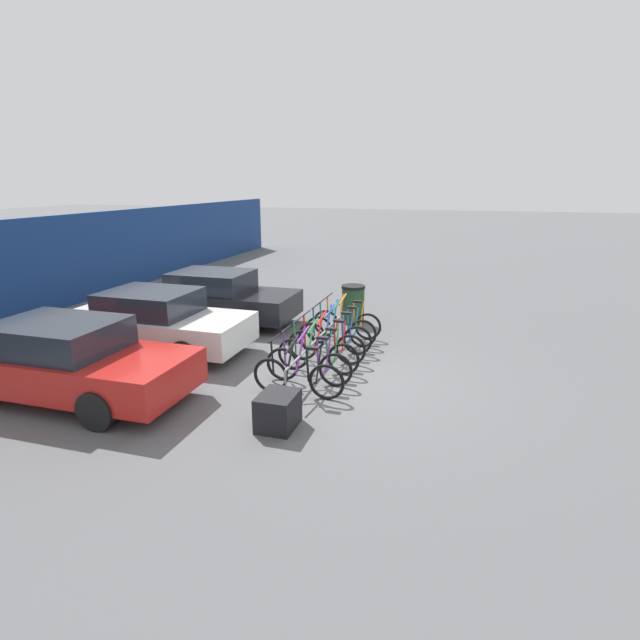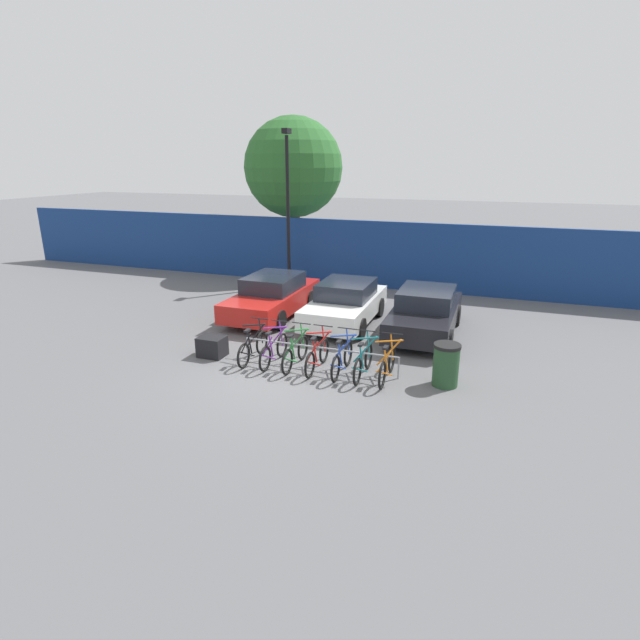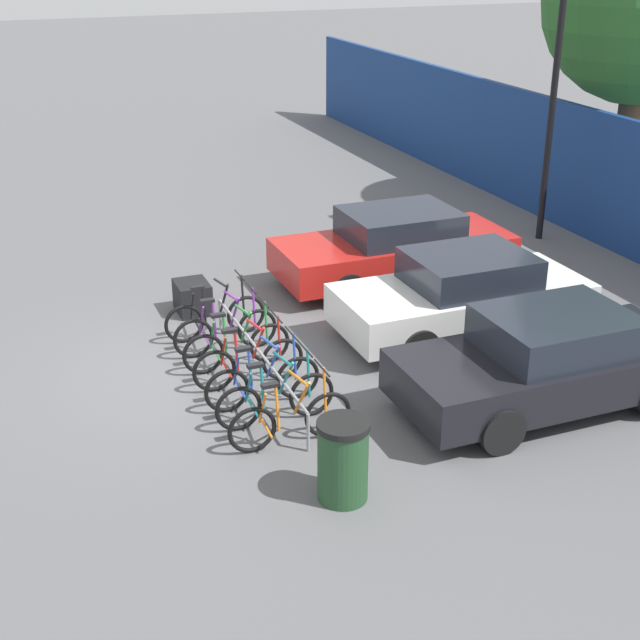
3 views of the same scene
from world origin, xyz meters
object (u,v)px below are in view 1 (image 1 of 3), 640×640
bicycle_blue (334,336)px  car_black (216,297)px  bicycle_black (298,376)px  cargo_crate (278,411)px  bicycle_green (318,354)px  bicycle_purple (309,365)px  bike_rack (319,339)px  car_white (155,322)px  car_red (65,360)px  bicycle_teal (340,330)px  bicycle_orange (347,323)px  bicycle_red (326,345)px  trash_bin (353,304)px

bicycle_blue → car_black: (1.48, 3.72, 0.31)m
bicycle_black → cargo_crate: (-1.20, -0.09, -0.10)m
bicycle_green → bicycle_purple: bearing=-178.2°
bike_rack → car_white: bearing=96.6°
bicycle_black → bicycle_blue: bearing=-3.3°
car_red → car_white: 2.60m
bicycle_teal → car_white: (-1.63, 3.84, 0.31)m
bike_rack → bicycle_orange: (1.80, -0.15, -0.11)m
bicycle_orange → car_white: car_white is taller
bike_rack → cargo_crate: bike_rack is taller
bike_rack → bicycle_red: bearing=-87.5°
bicycle_purple → bicycle_orange: same height
bicycle_black → car_black: car_black is taller
car_red → bicycle_purple: bearing=-64.7°
car_black → bicycle_black: bearing=-136.6°
bicycle_black → car_white: size_ratio=0.41×
car_red → car_white: (2.60, -0.03, -0.00)m
bike_rack → bicycle_blue: bicycle_blue is taller
bicycle_red → car_white: 3.88m
bicycle_green → car_black: size_ratio=0.40×
bicycle_red → cargo_crate: size_ratio=2.44×
bicycle_blue → bike_rack: bearing=164.7°
car_black → bicycle_purple: bearing=-131.9°
car_red → bicycle_blue: bearing=-46.4°
bicycle_red → bicycle_orange: bearing=-3.6°
bicycle_orange → cargo_crate: bearing=179.8°
bicycle_purple → car_black: bearing=47.7°
bike_rack → bicycle_black: (-1.80, -0.15, -0.11)m
bicycle_red → bike_rack: bearing=88.9°
bicycle_purple → car_white: (0.77, 3.84, 0.31)m
bike_rack → trash_bin: (3.15, 0.01, 0.03)m
bicycle_red → trash_bin: size_ratio=1.66×
bicycle_blue → bicycle_orange: same height
bicycle_black → bicycle_purple: same height
bicycle_black → bicycle_green: 1.21m
bicycle_black → bicycle_purple: 0.60m
bicycle_purple → bicycle_teal: same height
bicycle_purple → car_black: size_ratio=0.40×
bike_rack → bicycle_green: bearing=-165.9°
bicycle_green → trash_bin: bicycle_green is taller
bicycle_black → cargo_crate: bicycle_black is taller
bicycle_black → bicycle_purple: size_ratio=1.00×
bicycle_black → car_red: 4.08m
car_red → cargo_crate: car_red is taller
bicycle_black → bicycle_orange: size_ratio=1.00×
bicycle_red → trash_bin: (3.15, 0.16, 0.14)m
bicycle_green → car_black: 4.62m
car_red → trash_bin: (6.18, -3.72, -0.17)m
bicycle_black → trash_bin: bicycle_black is taller
bicycle_teal → car_red: bearing=141.3°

